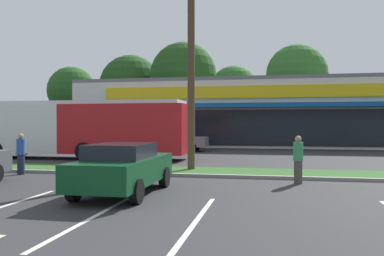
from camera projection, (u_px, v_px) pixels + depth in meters
name	position (u px, v px, depth m)	size (l,w,h in m)	color
grass_median	(125.00, 170.00, 16.78)	(56.00, 2.20, 0.12)	#2D5B23
curb_lip	(114.00, 173.00, 15.59)	(56.00, 0.24, 0.12)	gray
parking_stripe_2	(91.00, 218.00, 8.49)	(0.12, 4.80, 0.01)	silver
parking_stripe_3	(197.00, 220.00, 8.30)	(0.12, 4.80, 0.01)	silver
storefront_building	(260.00, 114.00, 37.24)	(31.83, 13.07, 5.79)	beige
tree_far_left	(72.00, 91.00, 49.45)	(5.90, 5.90, 8.99)	#473323
tree_left	(131.00, 86.00, 49.81)	(7.73, 7.73, 10.48)	#473323
tree_mid_left	(183.00, 76.00, 44.96)	(7.51, 7.51, 11.11)	#473323
tree_mid	(234.00, 90.00, 48.32)	(5.90, 5.90, 8.95)	#473323
tree_mid_right	(297.00, 75.00, 42.82)	(6.52, 6.52, 10.46)	#473323
utility_pole	(188.00, 32.00, 16.50)	(3.02, 2.40, 10.89)	#4C3826
city_bus	(78.00, 128.00, 22.68)	(12.64, 2.68, 3.25)	#AD191E
car_1	(174.00, 140.00, 28.86)	(4.75, 1.89, 1.53)	slate
car_3	(123.00, 167.00, 11.40)	(1.91, 4.33, 1.44)	#0C3F1E
car_4	(10.00, 139.00, 31.43)	(4.66, 1.93, 1.50)	silver
pedestrian_near_bench	(298.00, 160.00, 13.29)	(0.32, 0.32, 1.60)	#47423D
pedestrian_by_pole	(21.00, 154.00, 15.70)	(0.33, 0.33, 1.62)	#1E2338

